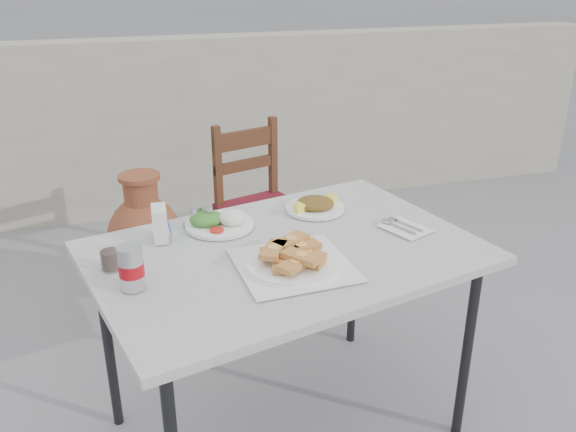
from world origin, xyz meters
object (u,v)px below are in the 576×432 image
object	(u,v)px
condiment_caddy	(201,219)
terracotta_urn	(146,243)
cafe_table	(285,262)
salad_rice_plate	(219,221)
soda_can	(131,267)
pide_plate	(294,256)
salad_chopped_plate	(315,205)
cola_glass	(110,256)
chair	(259,207)
napkin_holder	(160,223)

from	to	relation	value
condiment_caddy	terracotta_urn	xyz separation A→B (m)	(-0.18, 0.88, -0.48)
cafe_table	salad_rice_plate	distance (m)	0.31
soda_can	pide_plate	bearing A→B (deg)	0.09
pide_plate	salad_rice_plate	distance (m)	0.41
pide_plate	salad_chopped_plate	distance (m)	0.47
salad_rice_plate	soda_can	world-z (taller)	soda_can
soda_can	salad_chopped_plate	bearing A→B (deg)	30.30
cola_glass	condiment_caddy	world-z (taller)	cola_glass
cola_glass	cafe_table	bearing A→B (deg)	-1.76
chair	cola_glass	bearing A→B (deg)	-141.46
salad_rice_plate	condiment_caddy	size ratio (longest dim) A/B	1.85
cola_glass	salad_chopped_plate	bearing A→B (deg)	19.30
salad_chopped_plate	condiment_caddy	distance (m)	0.45
pide_plate	terracotta_urn	size ratio (longest dim) A/B	0.54
terracotta_urn	soda_can	bearing A→B (deg)	-94.10
condiment_caddy	terracotta_urn	world-z (taller)	condiment_caddy
pide_plate	cola_glass	size ratio (longest dim) A/B	3.78
salad_rice_plate	condiment_caddy	bearing A→B (deg)	156.60
pide_plate	cola_glass	xyz separation A→B (m)	(-0.56, 0.15, 0.01)
soda_can	napkin_holder	world-z (taller)	soda_can
napkin_holder	soda_can	bearing A→B (deg)	-106.47
cafe_table	napkin_holder	xyz separation A→B (m)	(-0.40, 0.19, 0.12)
soda_can	napkin_holder	distance (m)	0.34
chair	cafe_table	bearing A→B (deg)	-116.39
cafe_table	cola_glass	xyz separation A→B (m)	(-0.57, 0.02, 0.10)
cafe_table	soda_can	bearing A→B (deg)	-165.77
salad_rice_plate	condiment_caddy	xyz separation A→B (m)	(-0.06, 0.03, 0.00)
napkin_holder	cola_glass	bearing A→B (deg)	-131.93
napkin_holder	chair	xyz separation A→B (m)	(0.58, 0.94, -0.38)
pide_plate	napkin_holder	xyz separation A→B (m)	(-0.39, 0.32, 0.03)
salad_rice_plate	cola_glass	world-z (taller)	cola_glass
salad_chopped_plate	terracotta_urn	size ratio (longest dim) A/B	0.33
salad_chopped_plate	soda_can	world-z (taller)	soda_can
salad_chopped_plate	napkin_holder	bearing A→B (deg)	-170.61
napkin_holder	condiment_caddy	bearing A→B (deg)	29.00
cola_glass	terracotta_urn	distance (m)	1.25
condiment_caddy	terracotta_urn	size ratio (longest dim) A/B	0.19
pide_plate	cola_glass	world-z (taller)	cola_glass
pide_plate	soda_can	size ratio (longest dim) A/B	2.76
cafe_table	pide_plate	world-z (taller)	pide_plate
salad_chopped_plate	soda_can	distance (m)	0.84
salad_chopped_plate	pide_plate	bearing A→B (deg)	-117.16
cafe_table	salad_rice_plate	bearing A→B (deg)	127.99
cafe_table	napkin_holder	world-z (taller)	napkin_holder
cafe_table	salad_chopped_plate	distance (m)	0.36
cola_glass	chair	distance (m)	1.39
soda_can	cafe_table	bearing A→B (deg)	14.23
cafe_table	terracotta_urn	xyz separation A→B (m)	(-0.42, 1.15, -0.40)
salad_chopped_plate	napkin_holder	xyz separation A→B (m)	(-0.61, -0.10, 0.04)
soda_can	terracotta_urn	distance (m)	1.39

